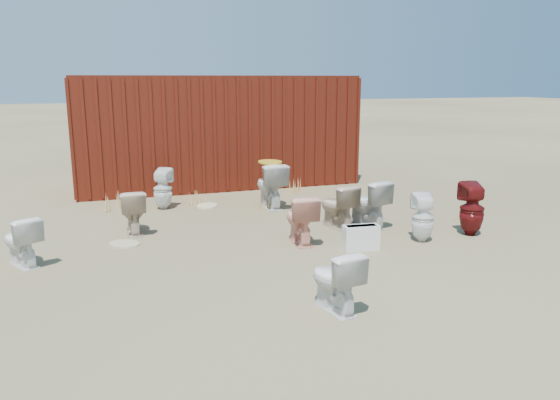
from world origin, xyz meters
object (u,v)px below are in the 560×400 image
object	(u,v)px
toilet_front_maroon	(472,209)
loose_tank	(361,238)
toilet_front_e	(367,203)
toilet_front_a	(21,241)
toilet_front_c	(335,280)
shipping_container	(214,130)
toilet_front_pink	(300,219)
toilet_back_a	(163,189)
toilet_back_beige_right	(337,206)
toilet_back_beige_left	(133,211)
toilet_back_e	(423,218)
toilet_back_yellowlid	(270,185)

from	to	relation	value
toilet_front_maroon	loose_tank	size ratio (longest dim) A/B	1.62
toilet_front_e	loose_tank	world-z (taller)	toilet_front_e
toilet_front_a	toilet_front_c	distance (m)	4.09
toilet_front_a	toilet_front_maroon	bearing A→B (deg)	145.92
shipping_container	toilet_front_c	world-z (taller)	shipping_container
toilet_front_pink	toilet_back_a	world-z (taller)	toilet_back_a
toilet_back_a	loose_tank	size ratio (longest dim) A/B	1.50
shipping_container	loose_tank	xyz separation A→B (m)	(0.83, -5.65, -1.02)
shipping_container	toilet_back_beige_right	world-z (taller)	shipping_container
toilet_front_a	loose_tank	size ratio (longest dim) A/B	1.30
toilet_back_a	toilet_back_beige_left	xyz separation A→B (m)	(-0.63, -1.47, -0.03)
toilet_back_beige_right	toilet_back_e	size ratio (longest dim) A/B	0.99
shipping_container	toilet_back_a	xyz separation A→B (m)	(-1.47, -2.29, -0.82)
toilet_front_a	toilet_front_c	world-z (taller)	toilet_front_c
shipping_container	toilet_front_c	bearing A→B (deg)	-92.81
toilet_back_beige_left	toilet_front_maroon	bearing A→B (deg)	160.47
toilet_front_c	shipping_container	bearing A→B (deg)	-102.29
toilet_back_a	toilet_front_e	bearing A→B (deg)	170.55
toilet_front_a	toilet_back_beige_left	size ratio (longest dim) A/B	0.95
toilet_front_maroon	toilet_front_e	bearing A→B (deg)	-23.95
toilet_front_maroon	loose_tank	bearing A→B (deg)	15.90
toilet_front_a	toilet_front_pink	size ratio (longest dim) A/B	0.90
toilet_back_a	toilet_back_beige_right	distance (m)	3.31
toilet_front_maroon	toilet_front_e	xyz separation A→B (m)	(-1.28, 0.94, -0.02)
toilet_back_e	toilet_back_yellowlid	bearing A→B (deg)	-45.33
toilet_back_beige_left	toilet_back_beige_right	world-z (taller)	toilet_back_beige_right
toilet_front_a	toilet_back_a	distance (m)	3.31
toilet_back_e	toilet_back_beige_left	bearing A→B (deg)	-7.76
toilet_back_e	toilet_front_maroon	bearing A→B (deg)	-159.89
shipping_container	toilet_back_e	world-z (taller)	shipping_container
toilet_back_e	toilet_front_a	bearing A→B (deg)	9.26
toilet_back_beige_left	toilet_front_c	bearing A→B (deg)	115.97
toilet_front_pink	toilet_front_a	bearing A→B (deg)	1.43
toilet_front_a	toilet_front_c	xyz separation A→B (m)	(3.20, -2.55, 0.00)
toilet_front_maroon	toilet_front_c	bearing A→B (deg)	43.09
toilet_front_a	toilet_back_beige_left	world-z (taller)	toilet_back_beige_left
toilet_back_beige_right	toilet_back_e	bearing A→B (deg)	115.38
toilet_front_pink	toilet_back_yellowlid	bearing A→B (deg)	-91.93
toilet_back_beige_left	toilet_back_e	distance (m)	4.37
toilet_front_pink	toilet_back_beige_left	world-z (taller)	toilet_front_pink
toilet_front_e	toilet_back_a	xyz separation A→B (m)	(-2.95, 2.30, -0.01)
toilet_front_a	toilet_back_beige_right	world-z (taller)	toilet_back_beige_right
toilet_back_beige_right	toilet_front_e	bearing A→B (deg)	154.48
toilet_back_a	toilet_back_e	size ratio (longest dim) A/B	1.04
toilet_back_a	toilet_back_beige_right	xyz separation A→B (m)	(2.48, -2.19, -0.02)
toilet_front_pink	toilet_front_e	distance (m)	1.42
toilet_back_a	toilet_back_beige_right	bearing A→B (deg)	166.98
toilet_back_beige_left	toilet_back_e	bearing A→B (deg)	155.83
toilet_front_pink	loose_tank	world-z (taller)	toilet_front_pink
toilet_front_a	toilet_back_e	size ratio (longest dim) A/B	0.91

